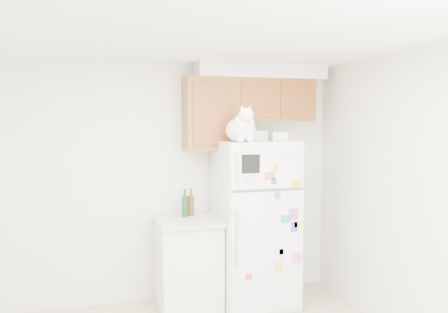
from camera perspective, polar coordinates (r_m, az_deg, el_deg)
name	(u,v)px	position (r m, az deg, el deg)	size (l,w,h in m)	color
room_shell	(211,154)	(3.31, -1.53, 0.34)	(3.84, 4.04, 2.52)	silver
refrigerator	(255,223)	(4.96, 3.75, -7.95)	(0.76, 0.78, 1.70)	white
base_counter	(188,263)	(4.94, -4.31, -12.64)	(0.64, 0.64, 0.92)	white
cat	(242,128)	(4.59, 2.16, 3.43)	(0.35, 0.51, 0.36)	white
storage_box_back	(259,136)	(4.99, 4.28, 2.53)	(0.18, 0.13, 0.10)	white
storage_box_front	(280,136)	(4.91, 6.73, 2.43)	(0.15, 0.11, 0.09)	white
bottle_green	(185,203)	(4.89, -4.74, -5.58)	(0.07, 0.07, 0.29)	#19381E
bottle_amber	(191,202)	(4.95, -4.00, -5.46)	(0.07, 0.07, 0.29)	#593814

